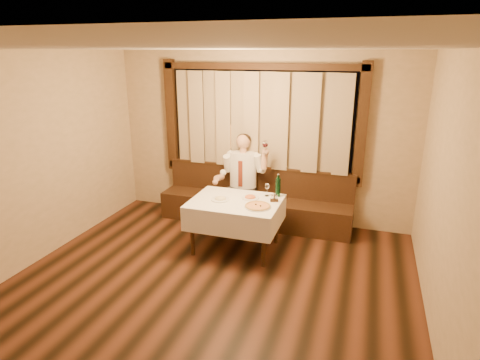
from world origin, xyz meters
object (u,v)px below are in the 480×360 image
(pasta_red, at_px, (250,196))
(green_bottle, at_px, (278,187))
(banquette, at_px, (255,205))
(seated_man, at_px, (242,174))
(pasta_cream, at_px, (220,197))
(dining_table, at_px, (236,207))
(cruet_caddy, at_px, (274,199))
(pizza, at_px, (258,206))

(pasta_red, relative_size, green_bottle, 0.75)
(banquette, height_order, seated_man, seated_man)
(banquette, xyz_separation_m, pasta_cream, (-0.21, -1.07, 0.48))
(dining_table, bearing_deg, cruet_caddy, 13.76)
(pizza, relative_size, pasta_red, 1.44)
(dining_table, xyz_separation_m, seated_man, (-0.21, 0.93, 0.21))
(banquette, relative_size, pasta_red, 12.57)
(dining_table, distance_m, cruet_caddy, 0.57)
(green_bottle, bearing_deg, pasta_red, -150.20)
(banquette, distance_m, pasta_cream, 1.19)
(green_bottle, height_order, seated_man, seated_man)
(pasta_cream, xyz_separation_m, seated_man, (0.01, 0.98, 0.07))
(pasta_red, xyz_separation_m, cruet_caddy, (0.36, -0.02, 0.01))
(pizza, relative_size, green_bottle, 1.08)
(dining_table, bearing_deg, pasta_cream, -167.53)
(dining_table, relative_size, green_bottle, 3.73)
(dining_table, bearing_deg, pasta_red, 40.67)
(cruet_caddy, bearing_deg, seated_man, 113.00)
(banquette, height_order, pizza, banquette)
(banquette, distance_m, green_bottle, 1.04)
(pasta_red, distance_m, seated_man, 0.87)
(pasta_red, xyz_separation_m, seated_man, (-0.38, 0.78, 0.07))
(dining_table, relative_size, pizza, 3.45)
(dining_table, xyz_separation_m, cruet_caddy, (0.53, 0.13, 0.15))
(pizza, height_order, cruet_caddy, cruet_caddy)
(banquette, height_order, pasta_red, banquette)
(banquette, distance_m, pizza, 1.31)
(banquette, bearing_deg, pasta_red, -78.86)
(pasta_cream, bearing_deg, seated_man, 89.47)
(dining_table, distance_m, seated_man, 0.98)
(dining_table, xyz_separation_m, pizza, (0.37, -0.15, 0.12))
(green_bottle, xyz_separation_m, cruet_caddy, (0.00, -0.22, -0.10))
(pasta_cream, bearing_deg, green_bottle, 28.27)
(banquette, height_order, green_bottle, green_bottle)
(pasta_cream, relative_size, seated_man, 0.17)
(pizza, distance_m, cruet_caddy, 0.33)
(banquette, bearing_deg, dining_table, -90.00)
(green_bottle, distance_m, seated_man, 0.94)
(pasta_red, bearing_deg, pizza, -56.84)
(pasta_cream, distance_m, green_bottle, 0.85)
(dining_table, height_order, seated_man, seated_man)
(seated_man, bearing_deg, pasta_red, -64.26)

